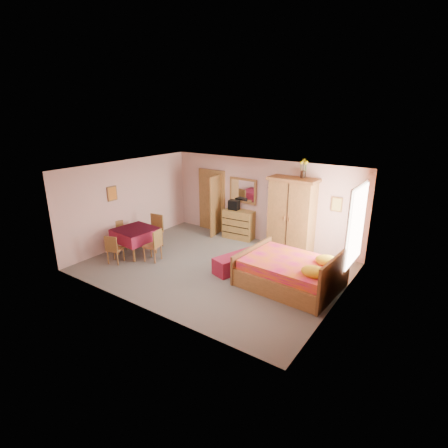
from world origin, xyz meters
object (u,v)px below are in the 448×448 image
Objects in this scene: chest_of_drawers at (239,224)px; bench at (237,263)px; wardrobe at (292,215)px; bed at (290,265)px; wall_mirror at (243,191)px; sunflower_vase at (304,168)px; chair_north at (153,232)px; chair_south at (115,249)px; chair_east at (152,245)px; floor_lamp at (270,217)px; chair_west at (119,236)px; stereo at (234,205)px; dining_table at (136,242)px.

bench is (1.26, -2.07, -0.25)m from chest_of_drawers.
wardrobe is 2.27m from bed.
wall_mirror is at bearing 143.83° from bed.
chair_north is (-3.75, -2.24, -1.96)m from sunflower_vase.
wardrobe is 1.70× the size of bench.
wall_mirror is 0.46× the size of wardrobe.
sunflower_vase reaches higher than chair_south.
bed is 3.83m from chair_east.
chair_north is at bearing -122.62° from wall_mirror.
floor_lamp is 1.81m from sunflower_vase.
bed is at bearing -71.81° from sunflower_vase.
bench is at bearing -57.83° from wall_mirror.
chest_of_drawers is at bearing 121.27° from bench.
floor_lamp is (1.10, 0.03, 0.44)m from chest_of_drawers.
sunflower_vase is (0.21, 0.12, 1.36)m from wardrobe.
wall_mirror is 3.43m from chair_east.
chest_of_drawers is 0.77× the size of bench.
chair_south is (-1.73, -3.77, -1.14)m from wall_mirror.
chest_of_drawers is 2.85m from sunflower_vase.
wardrobe reaches higher than chair_west.
chair_east reaches higher than chair_west.
stereo reaches higher than chair_east.
bench is (-1.47, -0.04, -0.31)m from bed.
bench is 2.98m from chair_north.
wall_mirror is 1.21× the size of chair_west.
wardrobe is at bearing -57.55° from chair_east.
dining_table is at bearing -165.78° from bench.
bench is 2.42m from chair_east.
wardrobe is (1.83, -0.03, 0.63)m from chest_of_drawers.
sunflower_vase reaches higher than floor_lamp.
wall_mirror is at bearing 47.48° from chair_south.
bed reaches higher than chair_north.
floor_lamp is at bearing 45.39° from dining_table.
floor_lamp is at bearing -3.05° from chest_of_drawers.
bench is 1.22× the size of dining_table.
floor_lamp is 0.83× the size of wardrobe.
chair_south reaches higher than dining_table.
chair_east is at bearing -135.81° from sunflower_vase.
dining_table is at bearing 70.86° from chair_south.
stereo is at bearing -179.48° from wardrobe.
floor_lamp is 4.60m from chair_south.
wardrobe is at bearing -154.79° from chair_north.
stereo is at bearing 61.67° from dining_table.
chest_of_drawers is at bearing -178.46° from floor_lamp.
chair_west is at bearing -135.03° from chest_of_drawers.
floor_lamp is (1.10, -0.18, -0.64)m from wall_mirror.
wall_mirror is 3.10m from chair_north.
stereo is 0.62× the size of sunflower_vase.
floor_lamp reaches higher than chair_west.
chair_south is (-3.56, -3.52, -0.69)m from wardrobe.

